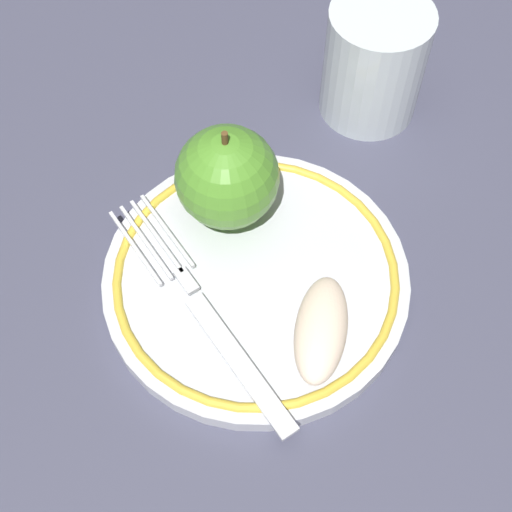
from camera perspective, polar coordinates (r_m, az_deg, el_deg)
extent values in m
plane|color=#434459|center=(0.46, -1.30, -3.43)|extent=(2.00, 2.00, 0.00)
cylinder|color=silver|center=(0.46, 0.00, -1.88)|extent=(0.20, 0.20, 0.01)
torus|color=gold|center=(0.46, 0.00, -1.49)|extent=(0.18, 0.18, 0.01)
sphere|color=#53972E|center=(0.45, -2.33, 6.32)|extent=(0.07, 0.07, 0.07)
cylinder|color=brown|center=(0.43, -2.51, 9.35)|extent=(0.00, 0.00, 0.01)
ellipsoid|color=beige|center=(0.42, 5.23, -5.86)|extent=(0.07, 0.04, 0.02)
cube|color=silver|center=(0.43, -1.33, -8.54)|extent=(0.09, 0.08, 0.00)
cube|color=silver|center=(0.45, -5.69, -2.47)|extent=(0.02, 0.02, 0.00)
cube|color=silver|center=(0.47, -7.14, 2.03)|extent=(0.05, 0.05, 0.00)
cube|color=silver|center=(0.47, -7.98, 1.57)|extent=(0.05, 0.05, 0.00)
cube|color=silver|center=(0.47, -8.82, 1.10)|extent=(0.05, 0.05, 0.00)
cube|color=silver|center=(0.47, -9.66, 0.64)|extent=(0.05, 0.05, 0.00)
cylinder|color=silver|center=(0.54, 9.43, 15.01)|extent=(0.07, 0.07, 0.09)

